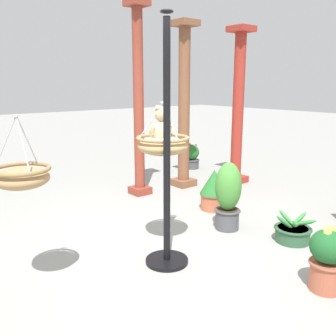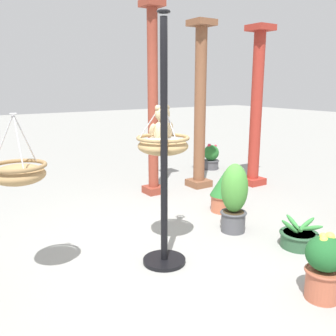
# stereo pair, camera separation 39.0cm
# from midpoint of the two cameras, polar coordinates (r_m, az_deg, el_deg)

# --- Properties ---
(ground_plane) EXTENTS (40.00, 40.00, 0.00)m
(ground_plane) POSITION_cam_midpoint_polar(r_m,az_deg,el_deg) (4.20, 3.21, -12.76)
(ground_plane) COLOR gray
(display_pole_central) EXTENTS (0.44, 0.44, 2.45)m
(display_pole_central) POSITION_cam_midpoint_polar(r_m,az_deg,el_deg) (3.69, 2.43, -3.71)
(display_pole_central) COLOR black
(display_pole_central) RESTS_ON ground
(hanging_basket_with_teddy) EXTENTS (0.56, 0.56, 0.55)m
(hanging_basket_with_teddy) POSITION_cam_midpoint_polar(r_m,az_deg,el_deg) (3.88, 2.11, 3.61)
(hanging_basket_with_teddy) COLOR tan
(teddy_bear) EXTENTS (0.28, 0.25, 0.40)m
(teddy_bear) POSITION_cam_midpoint_polar(r_m,az_deg,el_deg) (3.87, 1.95, 6.25)
(teddy_bear) COLOR #D1B789
(hanging_basket_left_high) EXTENTS (0.48, 0.48, 0.62)m
(hanging_basket_left_high) POSITION_cam_midpoint_polar(r_m,az_deg,el_deg) (3.40, -18.92, -0.74)
(hanging_basket_left_high) COLOR #A37F51
(greenhouse_pillar_left) EXTENTS (0.38, 0.38, 2.83)m
(greenhouse_pillar_left) POSITION_cam_midpoint_polar(r_m,az_deg,el_deg) (6.51, 6.67, 8.85)
(greenhouse_pillar_left) COLOR brown
(greenhouse_pillar_left) RESTS_ON ground
(greenhouse_pillar_right) EXTENTS (0.38, 0.38, 2.77)m
(greenhouse_pillar_right) POSITION_cam_midpoint_polar(r_m,az_deg,el_deg) (6.84, 14.98, 8.45)
(greenhouse_pillar_right) COLOR #9E2D23
(greenhouse_pillar_right) RESTS_ON ground
(greenhouse_pillar_far_back) EXTENTS (0.32, 0.32, 3.04)m
(greenhouse_pillar_far_back) POSITION_cam_midpoint_polar(r_m,az_deg,el_deg) (6.03, -0.46, 9.62)
(greenhouse_pillar_far_back) COLOR brown
(greenhouse_pillar_far_back) RESTS_ON ground
(potted_plant_fern_front) EXTENTS (0.41, 0.41, 0.60)m
(potted_plant_fern_front) POSITION_cam_midpoint_polar(r_m,az_deg,el_deg) (5.43, 10.67, -3.47)
(potted_plant_fern_front) COLOR #BC6042
(potted_plant_fern_front) RESTS_ON ground
(potted_plant_tall_leafy) EXTENTS (0.33, 0.33, 0.60)m
(potted_plant_tall_leafy) POSITION_cam_midpoint_polar(r_m,az_deg,el_deg) (3.58, 25.84, -13.42)
(potted_plant_tall_leafy) COLOR #AD563D
(potted_plant_tall_leafy) RESTS_ON ground
(potted_plant_bushy_green) EXTENTS (0.47, 0.50, 0.34)m
(potted_plant_bushy_green) POSITION_cam_midpoint_polar(r_m,az_deg,el_deg) (4.58, 21.78, -9.86)
(potted_plant_bushy_green) COLOR #2D5638
(potted_plant_bushy_green) RESTS_ON ground
(potted_plant_small_succulent) EXTENTS (0.33, 0.33, 0.87)m
(potted_plant_small_succulent) POSITION_cam_midpoint_polar(r_m,az_deg,el_deg) (4.69, 12.47, -4.50)
(potted_plant_small_succulent) COLOR #4C4C51
(potted_plant_small_succulent) RESTS_ON ground
(potted_plant_trailing_ivy) EXTENTS (0.35, 0.35, 0.55)m
(potted_plant_trailing_ivy) POSITION_cam_midpoint_polar(r_m,az_deg,el_deg) (8.04, 8.01, 1.64)
(potted_plant_trailing_ivy) COLOR #4C4C51
(potted_plant_trailing_ivy) RESTS_ON ground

